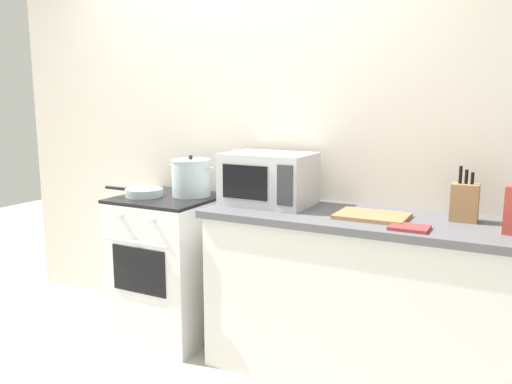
{
  "coord_description": "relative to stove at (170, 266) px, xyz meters",
  "views": [
    {
      "loc": [
        1.64,
        -2.0,
        1.52
      ],
      "look_at": [
        0.28,
        0.6,
        1.0
      ],
      "focal_mm": 36.41,
      "sensor_mm": 36.0,
      "label": 1
    }
  ],
  "objects": [
    {
      "name": "back_wall",
      "position": [
        0.65,
        0.37,
        0.79
      ],
      "size": [
        4.4,
        0.1,
        2.5
      ],
      "primitive_type": "cube",
      "color": "silver",
      "rests_on": "ground_plane"
    },
    {
      "name": "lower_cabinet_right",
      "position": [
        1.25,
        0.02,
        -0.02
      ],
      "size": [
        1.64,
        0.56,
        0.88
      ],
      "primitive_type": "cube",
      "color": "white",
      "rests_on": "ground_plane"
    },
    {
      "name": "countertop_right",
      "position": [
        1.25,
        0.02,
        0.44
      ],
      "size": [
        1.7,
        0.6,
        0.04
      ],
      "primitive_type": "cube",
      "color": "#59595E",
      "rests_on": "lower_cabinet_right"
    },
    {
      "name": "stove",
      "position": [
        0.0,
        0.0,
        0.0
      ],
      "size": [
        0.6,
        0.64,
        0.92
      ],
      "color": "white",
      "rests_on": "ground_plane"
    },
    {
      "name": "stock_pot",
      "position": [
        0.12,
        0.09,
        0.58
      ],
      "size": [
        0.33,
        0.25,
        0.26
      ],
      "color": "silver",
      "rests_on": "stove"
    },
    {
      "name": "frying_pan",
      "position": [
        -0.14,
        -0.07,
        0.48
      ],
      "size": [
        0.44,
        0.24,
        0.05
      ],
      "color": "silver",
      "rests_on": "stove"
    },
    {
      "name": "microwave",
      "position": [
        0.67,
        0.08,
        0.61
      ],
      "size": [
        0.5,
        0.37,
        0.3
      ],
      "color": "silver",
      "rests_on": "countertop_right"
    },
    {
      "name": "cutting_board",
      "position": [
        1.31,
        0.0,
        0.47
      ],
      "size": [
        0.36,
        0.26,
        0.02
      ],
      "primitive_type": "cube",
      "color": "#997047",
      "rests_on": "countertop_right"
    },
    {
      "name": "knife_block",
      "position": [
        1.74,
        0.14,
        0.56
      ],
      "size": [
        0.13,
        0.1,
        0.28
      ],
      "color": "#997047",
      "rests_on": "countertop_right"
    },
    {
      "name": "oven_mitt",
      "position": [
        1.53,
        -0.16,
        0.47
      ],
      "size": [
        0.18,
        0.14,
        0.02
      ],
      "primitive_type": "cube",
      "color": "#993333",
      "rests_on": "countertop_right"
    }
  ]
}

